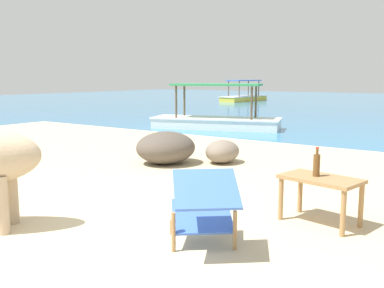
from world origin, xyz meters
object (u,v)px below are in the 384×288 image
object	(u,v)px
low_bench_table	(321,185)
deck_chair_far	(204,205)
bottle	(317,165)
boat_white	(216,119)
boat_yellow	(244,97)

from	to	relation	value
low_bench_table	deck_chair_far	size ratio (longest dim) A/B	0.90
low_bench_table	bottle	distance (m)	0.21
deck_chair_far	bottle	bearing A→B (deg)	-63.68
low_bench_table	boat_white	xyz separation A→B (m)	(-5.25, 6.53, -0.14)
boat_white	boat_yellow	xyz separation A→B (m)	(-6.24, 13.34, 0.00)
boat_white	boat_yellow	world-z (taller)	same
low_bench_table	boat_yellow	distance (m)	22.95
low_bench_table	boat_yellow	xyz separation A→B (m)	(-11.49, 19.87, -0.14)
deck_chair_far	boat_white	world-z (taller)	boat_white
boat_yellow	deck_chair_far	bearing A→B (deg)	32.90
bottle	deck_chair_far	bearing A→B (deg)	-114.03
bottle	boat_yellow	world-z (taller)	boat_yellow
deck_chair_far	boat_yellow	xyz separation A→B (m)	(-10.89, 21.07, -0.13)
bottle	boat_white	distance (m)	8.34
bottle	boat_yellow	xyz separation A→B (m)	(-11.43, 19.86, -0.34)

